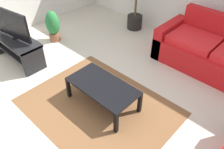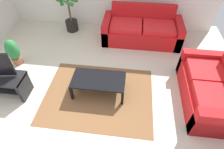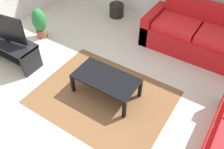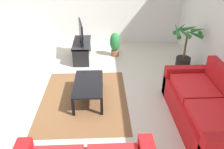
{
  "view_description": "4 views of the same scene",
  "coord_description": "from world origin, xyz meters",
  "px_view_note": "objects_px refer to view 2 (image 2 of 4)",
  "views": [
    {
      "loc": [
        1.9,
        -1.41,
        2.56
      ],
      "look_at": [
        0.22,
        0.38,
        0.57
      ],
      "focal_mm": 36.55,
      "sensor_mm": 36.0,
      "label": 1
    },
    {
      "loc": [
        0.68,
        -2.07,
        2.95
      ],
      "look_at": [
        0.38,
        0.35,
        0.47
      ],
      "focal_mm": 28.86,
      "sensor_mm": 36.0,
      "label": 2
    },
    {
      "loc": [
        1.67,
        -1.94,
        3.04
      ],
      "look_at": [
        0.21,
        0.33,
        0.46
      ],
      "focal_mm": 38.28,
      "sensor_mm": 36.0,
      "label": 3
    },
    {
      "loc": [
        3.95,
        0.58,
        2.65
      ],
      "look_at": [
        0.17,
        0.74,
        0.58
      ],
      "focal_mm": 36.89,
      "sensor_mm": 36.0,
      "label": 4
    }
  ],
  "objects_px": {
    "couch_loveseat": "(211,90)",
    "potted_palm": "(70,13)",
    "couch_main": "(142,30)",
    "coffee_table": "(99,81)",
    "potted_plant_small": "(13,52)"
  },
  "relations": [
    {
      "from": "couch_loveseat",
      "to": "potted_palm",
      "type": "relative_size",
      "value": 1.46
    },
    {
      "from": "couch_loveseat",
      "to": "potted_plant_small",
      "type": "bearing_deg",
      "value": 172.33
    },
    {
      "from": "coffee_table",
      "to": "potted_plant_small",
      "type": "distance_m",
      "value": 2.21
    },
    {
      "from": "couch_loveseat",
      "to": "potted_plant_small",
      "type": "relative_size",
      "value": 2.5
    },
    {
      "from": "couch_main",
      "to": "couch_loveseat",
      "type": "distance_m",
      "value": 2.35
    },
    {
      "from": "couch_main",
      "to": "potted_plant_small",
      "type": "xyz_separation_m",
      "value": [
        -2.95,
        -1.36,
        0.05
      ]
    },
    {
      "from": "couch_main",
      "to": "potted_plant_small",
      "type": "height_order",
      "value": "couch_main"
    },
    {
      "from": "coffee_table",
      "to": "couch_loveseat",
      "type": "bearing_deg",
      "value": 1.56
    },
    {
      "from": "couch_loveseat",
      "to": "coffee_table",
      "type": "distance_m",
      "value": 2.16
    },
    {
      "from": "potted_plant_small",
      "to": "couch_loveseat",
      "type": "bearing_deg",
      "value": -7.67
    },
    {
      "from": "couch_loveseat",
      "to": "coffee_table",
      "type": "xyz_separation_m",
      "value": [
        -2.16,
        -0.06,
        0.03
      ]
    },
    {
      "from": "potted_palm",
      "to": "potted_plant_small",
      "type": "xyz_separation_m",
      "value": [
        -0.91,
        -1.64,
        -0.19
      ]
    },
    {
      "from": "coffee_table",
      "to": "potted_plant_small",
      "type": "height_order",
      "value": "potted_plant_small"
    },
    {
      "from": "couch_main",
      "to": "couch_loveseat",
      "type": "xyz_separation_m",
      "value": [
        1.33,
        -1.94,
        -0.0
      ]
    },
    {
      "from": "couch_main",
      "to": "coffee_table",
      "type": "relative_size",
      "value": 1.97
    }
  ]
}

